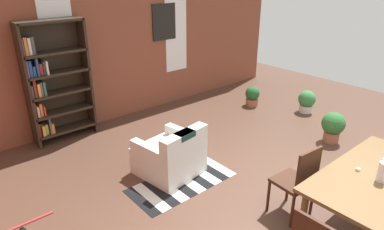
{
  "coord_description": "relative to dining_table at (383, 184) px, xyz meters",
  "views": [
    {
      "loc": [
        -3.22,
        -1.63,
        2.74
      ],
      "look_at": [
        -0.44,
        1.62,
        0.9
      ],
      "focal_mm": 31.66,
      "sensor_mm": 36.0,
      "label": 1
    }
  ],
  "objects": [
    {
      "name": "ground_plane",
      "position": [
        -0.25,
        0.67,
        -0.67
      ],
      "size": [
        10.7,
        10.7,
        0.0
      ],
      "primitive_type": "plane",
      "color": "#503428"
    },
    {
      "name": "back_wall_brick",
      "position": [
        -0.25,
        4.84,
        0.92
      ],
      "size": [
        8.05,
        0.12,
        3.17
      ],
      "primitive_type": "cube",
      "color": "brown",
      "rests_on": "ground"
    },
    {
      "name": "window_pane_0",
      "position": [
        -1.48,
        4.77,
        1.07
      ],
      "size": [
        0.55,
        0.02,
        2.06
      ],
      "primitive_type": "cube",
      "color": "white"
    },
    {
      "name": "window_pane_1",
      "position": [
        0.99,
        4.77,
        1.07
      ],
      "size": [
        0.55,
        0.02,
        2.06
      ],
      "primitive_type": "cube",
      "color": "white"
    },
    {
      "name": "dining_table",
      "position": [
        0.0,
        0.0,
        0.0
      ],
      "size": [
        1.78,
        1.02,
        0.75
      ],
      "color": "brown",
      "rests_on": "ground"
    },
    {
      "name": "vase_on_table",
      "position": [
        -0.11,
        -0.0,
        0.19
      ],
      "size": [
        0.09,
        0.09,
        0.22
      ],
      "primitive_type": "cylinder",
      "color": "silver",
      "rests_on": "dining_table"
    },
    {
      "name": "tealight_candle_0",
      "position": [
        -0.08,
        0.24,
        0.09
      ],
      "size": [
        0.04,
        0.04,
        0.03
      ],
      "primitive_type": "cylinder",
      "color": "silver",
      "rests_on": "dining_table"
    },
    {
      "name": "tealight_candle_1",
      "position": [
        0.32,
        0.13,
        0.1
      ],
      "size": [
        0.04,
        0.04,
        0.04
      ],
      "primitive_type": "cylinder",
      "color": "silver",
      "rests_on": "dining_table"
    },
    {
      "name": "dining_chair_far_left",
      "position": [
        -0.41,
        0.74,
        -0.16
      ],
      "size": [
        0.43,
        0.43,
        0.95
      ],
      "color": "#3C2115",
      "rests_on": "ground"
    },
    {
      "name": "bookshelf_tall",
      "position": [
        -1.74,
        4.59,
        0.36
      ],
      "size": [
        1.04,
        0.31,
        2.04
      ],
      "color": "#2D2319",
      "rests_on": "ground"
    },
    {
      "name": "armchair_white",
      "position": [
        -0.95,
        2.46,
        -0.39
      ],
      "size": [
        0.9,
        0.9,
        0.75
      ],
      "color": "silver",
      "rests_on": "ground"
    },
    {
      "name": "potted_plant_by_shelf",
      "position": [
        2.04,
        3.45,
        -0.45
      ],
      "size": [
        0.31,
        0.31,
        0.43
      ],
      "color": "#9E6042",
      "rests_on": "ground"
    },
    {
      "name": "potted_plant_corner",
      "position": [
        1.76,
        1.44,
        -0.37
      ],
      "size": [
        0.39,
        0.39,
        0.53
      ],
      "color": "#9E6042",
      "rests_on": "ground"
    },
    {
      "name": "potted_plant_window",
      "position": [
        2.6,
        2.47,
        -0.42
      ],
      "size": [
        0.35,
        0.35,
        0.47
      ],
      "color": "silver",
      "rests_on": "ground"
    },
    {
      "name": "striped_rug",
      "position": [
        -0.99,
        2.16,
        -0.66
      ],
      "size": [
        1.49,
        0.71,
        0.01
      ],
      "color": "black",
      "rests_on": "ground"
    },
    {
      "name": "framed_picture",
      "position": [
        0.68,
        4.76,
        1.1
      ],
      "size": [
        0.56,
        0.03,
        0.72
      ],
      "primitive_type": "cube",
      "color": "black"
    }
  ]
}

